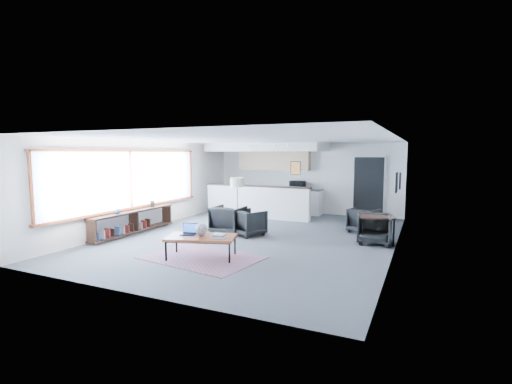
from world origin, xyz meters
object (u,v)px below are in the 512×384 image
at_px(ceramic_pot, 201,230).
at_px(armchair_left, 228,218).
at_px(coffee_table, 201,238).
at_px(laptop, 189,231).
at_px(armchair_right, 249,221).
at_px(microwave, 297,184).
at_px(floor_lamp, 237,184).
at_px(dining_chair_far, 364,221).
at_px(dining_table, 376,218).
at_px(dining_chair_near, 375,230).
at_px(book_stack, 219,236).

distance_m(ceramic_pot, armchair_left, 2.49).
xyz_separation_m(coffee_table, laptop, (-0.35, 0.06, 0.10)).
relative_size(ceramic_pot, armchair_left, 0.32).
distance_m(armchair_left, armchair_right, 0.64).
xyz_separation_m(ceramic_pot, armchair_left, (-0.66, 2.39, -0.19)).
bearing_deg(microwave, laptop, -91.32).
xyz_separation_m(armchair_right, microwave, (0.05, 4.06, 0.72)).
height_order(floor_lamp, dining_chair_far, floor_lamp).
height_order(armchair_left, dining_table, armchair_left).
bearing_deg(dining_chair_far, dining_chair_near, 124.15).
distance_m(armchair_right, dining_table, 3.31).
distance_m(ceramic_pot, microwave, 6.46).
distance_m(book_stack, dining_chair_near, 3.96).
relative_size(floor_lamp, dining_table, 1.48).
height_order(ceramic_pot, floor_lamp, floor_lamp).
relative_size(book_stack, microwave, 0.56).
bearing_deg(coffee_table, ceramic_pot, 111.91).
relative_size(book_stack, floor_lamp, 0.19).
bearing_deg(coffee_table, dining_chair_far, 38.22).
relative_size(armchair_left, dining_chair_near, 1.25).
relative_size(ceramic_pot, armchair_right, 0.35).
relative_size(coffee_table, floor_lamp, 1.08).
height_order(armchair_left, dining_chair_far, armchair_left).
bearing_deg(book_stack, dining_chair_far, 60.31).
bearing_deg(dining_table, armchair_left, -171.62).
bearing_deg(dining_table, dining_chair_near, -90.00).
height_order(ceramic_pot, armchair_left, armchair_left).
xyz_separation_m(coffee_table, dining_table, (3.22, 2.97, 0.20)).
height_order(dining_chair_far, microwave, microwave).
bearing_deg(armchair_right, laptop, 106.32).
distance_m(coffee_table, floor_lamp, 3.51).
relative_size(laptop, ceramic_pot, 1.44).
xyz_separation_m(armchair_left, dining_chair_near, (3.89, 0.42, -0.08)).
xyz_separation_m(book_stack, armchair_left, (-1.09, 2.37, -0.09)).
xyz_separation_m(laptop, ceramic_pot, (0.34, -0.05, 0.07)).
xyz_separation_m(coffee_table, dining_chair_far, (2.76, 4.13, -0.12)).
bearing_deg(microwave, floor_lamp, -103.27).
bearing_deg(dining_chair_far, coffee_table, 71.10).
xyz_separation_m(coffee_table, dining_chair_near, (3.22, 2.82, -0.10)).
distance_m(laptop, floor_lamp, 3.36).
distance_m(armchair_right, microwave, 4.12).
bearing_deg(armchair_right, floor_lamp, -24.13).
bearing_deg(floor_lamp, armchair_left, -78.90).
relative_size(laptop, dining_chair_near, 0.57).
distance_m(laptop, dining_chair_far, 5.12).
bearing_deg(dining_chair_far, microwave, -25.36).
bearing_deg(coffee_table, laptop, 152.21).
xyz_separation_m(dining_table, dining_chair_near, (-0.00, -0.15, -0.29)).
bearing_deg(book_stack, dining_table, 46.49).
bearing_deg(armchair_left, book_stack, 113.55).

